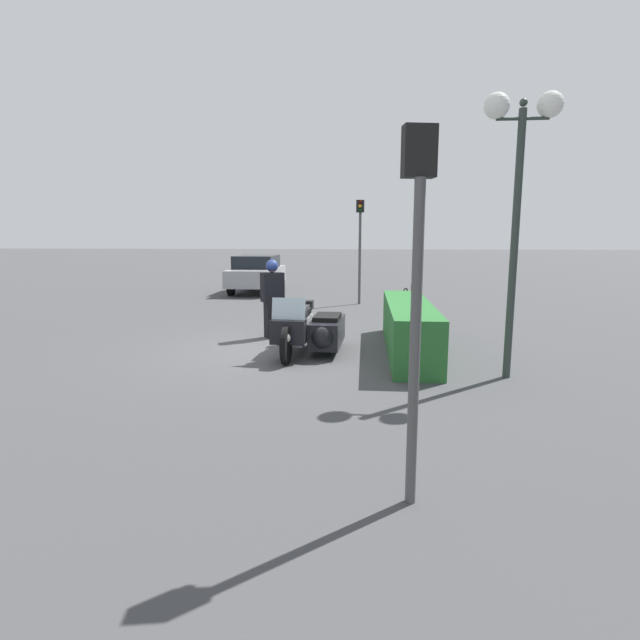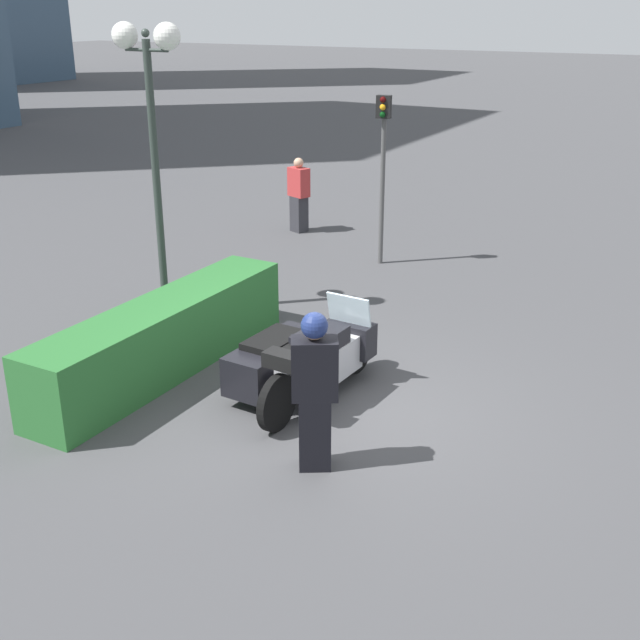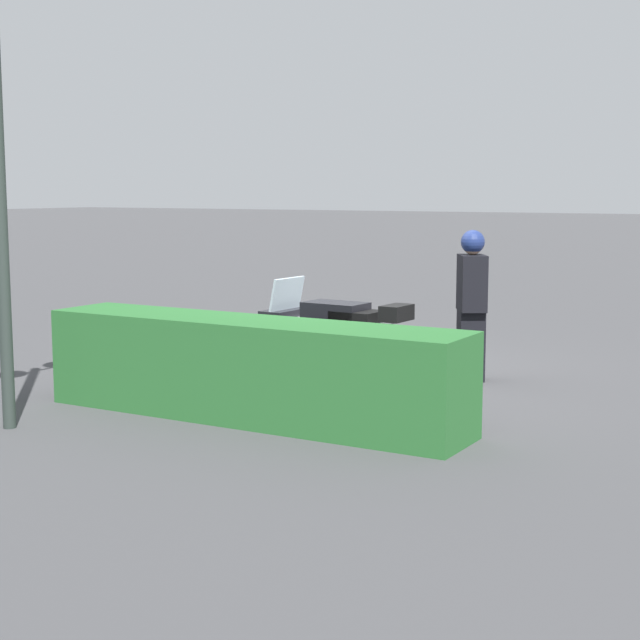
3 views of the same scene
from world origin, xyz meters
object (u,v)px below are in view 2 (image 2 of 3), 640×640
object	(u,v)px
hedge_bush_curbside	(164,337)
traffic_light_near	(383,154)
police_motorcycle	(301,357)
officer_rider	(315,388)
pedestrian_bystander	(299,195)
twin_lamp_post	(149,88)

from	to	relation	value
hedge_bush_curbside	traffic_light_near	size ratio (longest dim) A/B	1.42
police_motorcycle	officer_rider	size ratio (longest dim) A/B	1.45
police_motorcycle	officer_rider	world-z (taller)	officer_rider
pedestrian_bystander	hedge_bush_curbside	bearing A→B (deg)	-143.36
officer_rider	traffic_light_near	distance (m)	7.42
twin_lamp_post	traffic_light_near	world-z (taller)	twin_lamp_post
police_motorcycle	pedestrian_bystander	bearing A→B (deg)	33.65
officer_rider	hedge_bush_curbside	size ratio (longest dim) A/B	0.40
police_motorcycle	twin_lamp_post	size ratio (longest dim) A/B	0.58
twin_lamp_post	pedestrian_bystander	world-z (taller)	twin_lamp_post
traffic_light_near	pedestrian_bystander	world-z (taller)	traffic_light_near
traffic_light_near	pedestrian_bystander	size ratio (longest dim) A/B	1.95
police_motorcycle	hedge_bush_curbside	xyz separation A→B (m)	(-0.36, 1.92, 0.01)
hedge_bush_curbside	pedestrian_bystander	size ratio (longest dim) A/B	2.78
officer_rider	pedestrian_bystander	xyz separation A→B (m)	(8.18, 5.02, -0.13)
hedge_bush_curbside	twin_lamp_post	size ratio (longest dim) A/B	1.01
officer_rider	hedge_bush_curbside	xyz separation A→B (m)	(1.11, 2.94, -0.44)
officer_rider	hedge_bush_curbside	distance (m)	3.18
officer_rider	twin_lamp_post	size ratio (longest dim) A/B	0.40
officer_rider	traffic_light_near	size ratio (longest dim) A/B	0.56
police_motorcycle	hedge_bush_curbside	size ratio (longest dim) A/B	0.58
police_motorcycle	traffic_light_near	size ratio (longest dim) A/B	0.82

